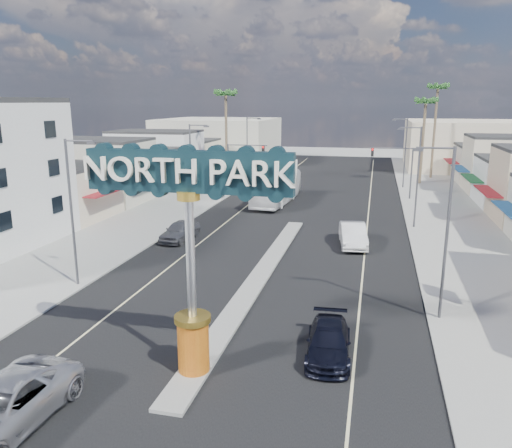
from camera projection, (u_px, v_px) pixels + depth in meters
The scene contains 25 objects.
ground at pixel (297, 222), 47.37m from camera, with size 160.00×160.00×0.00m, color gray.
road at pixel (297, 222), 47.37m from camera, with size 20.00×120.00×0.01m, color black.
median_island at pixel (259, 277), 32.24m from camera, with size 1.30×30.00×0.16m, color gray.
sidewalk_left at pixel (161, 214), 50.53m from camera, with size 8.00×120.00×0.12m, color gray.
sidewalk_right at pixel (454, 230), 44.19m from camera, with size 8.00×120.00×0.12m, color gray.
storefront_row_left at pixel (129, 166), 64.37m from camera, with size 12.00×42.00×6.00m, color beige.
backdrop_far_left at pixel (219, 140), 93.90m from camera, with size 20.00×20.00×8.00m, color #B7B29E.
backdrop_far_right at pixel (468, 145), 83.93m from camera, with size 20.00×20.00×8.00m, color beige.
gateway_sign at pixel (190, 237), 19.50m from camera, with size 8.20×1.50×9.15m.
traffic_signal_left at pixel (242, 158), 61.65m from camera, with size 5.09×0.45×6.00m.
traffic_signal_right at pixel (396, 162), 57.49m from camera, with size 5.09×0.45×6.00m.
streetlight_l_near at pixel (73, 206), 29.64m from camera, with size 2.03×0.22×9.00m.
streetlight_l_mid at pixel (192, 165), 48.53m from camera, with size 2.03×0.22×9.00m.
streetlight_l_far at pixel (248, 146), 69.30m from camera, with size 2.03×0.22×9.00m.
streetlight_r_near at pixel (444, 225), 24.91m from camera, with size 2.03×0.22×9.00m.
streetlight_r_mid at pixel (416, 172), 43.80m from camera, with size 2.03×0.22×9.00m.
streetlight_r_far at pixel (404, 149), 64.58m from camera, with size 2.03×0.22×9.00m.
palm_left_far at pixel (226, 98), 66.46m from camera, with size 2.60×2.60×13.10m.
palm_right_mid at pixel (426, 105), 66.45m from camera, with size 2.60×2.60×12.10m.
palm_right_far at pixel (438, 92), 71.24m from camera, with size 2.60×2.60×14.10m.
suv_left at pixel (2, 407), 17.18m from camera, with size 2.87×6.22×1.73m, color silver.
suv_right at pixel (329, 342), 22.19m from camera, with size 1.92×4.73×1.37m, color black.
car_parked_left at pixel (180, 231), 40.86m from camera, with size 1.89×4.70×1.60m, color slate.
car_parked_right at pixel (353, 235), 39.22m from camera, with size 1.90×5.44×1.79m, color silver.
city_bus at pixel (277, 188), 55.75m from camera, with size 2.83×12.09×3.37m, color silver.
Camera 1 is at (6.91, -15.71, 11.08)m, focal length 35.00 mm.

